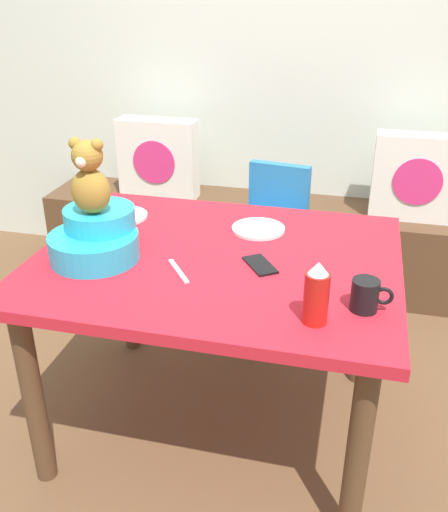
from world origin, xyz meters
The scene contains 15 objects.
ground_plane centered at (0.00, 0.00, 0.00)m, with size 8.00×8.00×0.00m, color brown.
back_wall centered at (0.00, 1.52, 1.30)m, with size 4.40×0.10×2.60m, color silver.
window_bench centered at (0.00, 1.25, 0.23)m, with size 2.60×0.44×0.46m, color brown.
pillow_floral_left centered at (-0.66, 1.23, 0.68)m, with size 0.44×0.15×0.44m.
pillow_floral_right centered at (0.73, 1.23, 0.68)m, with size 0.44×0.15×0.44m.
dining_table centered at (0.00, 0.00, 0.64)m, with size 1.23×1.00×0.74m.
highchair centered at (0.05, 0.81, 0.52)m, with size 0.36×0.48×0.79m.
infant_seat_teal centered at (-0.39, -0.10, 0.81)m, with size 0.30×0.33×0.16m.
teddy_bear centered at (-0.39, -0.10, 1.02)m, with size 0.13×0.12×0.25m.
ketchup_bottle centered at (0.37, -0.34, 0.83)m, with size 0.07×0.07×0.18m.
coffee_mug centered at (0.50, -0.24, 0.79)m, with size 0.12×0.08×0.09m.
dinner_plate_near centered at (-0.45, 0.24, 0.75)m, with size 0.20×0.20×0.01m, color white.
dinner_plate_far centered at (0.10, 0.25, 0.75)m, with size 0.20×0.20×0.01m, color white.
cell_phone centered at (0.16, -0.04, 0.74)m, with size 0.07×0.14×0.01m, color black.
table_fork centered at (-0.09, -0.15, 0.74)m, with size 0.02×0.17×0.01m, color silver.
Camera 1 is at (0.44, -1.69, 1.60)m, focal length 39.86 mm.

